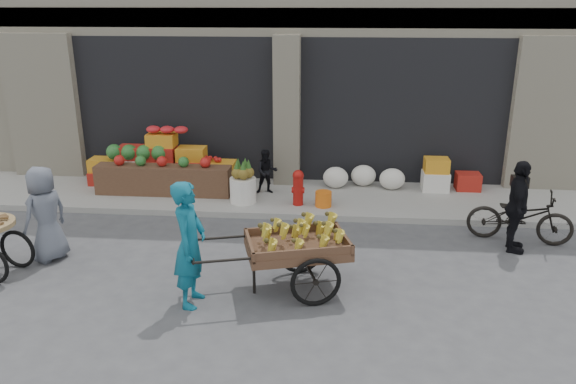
# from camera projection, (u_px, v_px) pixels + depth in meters

# --- Properties ---
(ground) EXTENTS (80.00, 80.00, 0.00)m
(ground) POSITION_uv_depth(u_px,v_px,m) (254.00, 299.00, 7.80)
(ground) COLOR #424244
(ground) RESTS_ON ground
(sidewalk) EXTENTS (18.00, 2.20, 0.12)m
(sidewalk) POSITION_uv_depth(u_px,v_px,m) (283.00, 198.00, 11.64)
(sidewalk) COLOR gray
(sidewalk) RESTS_ON ground
(building) EXTENTS (14.00, 6.45, 7.00)m
(building) POSITION_uv_depth(u_px,v_px,m) (298.00, 24.00, 14.28)
(building) COLOR beige
(building) RESTS_ON ground
(fruit_display) EXTENTS (3.10, 1.12, 1.24)m
(fruit_display) POSITION_uv_depth(u_px,v_px,m) (168.00, 163.00, 11.92)
(fruit_display) COLOR #A82017
(fruit_display) RESTS_ON sidewalk
(pineapple_bin) EXTENTS (0.52, 0.52, 0.50)m
(pineapple_bin) POSITION_uv_depth(u_px,v_px,m) (243.00, 190.00, 11.14)
(pineapple_bin) COLOR silver
(pineapple_bin) RESTS_ON sidewalk
(fire_hydrant) EXTENTS (0.22, 0.22, 0.71)m
(fire_hydrant) POSITION_uv_depth(u_px,v_px,m) (298.00, 186.00, 10.95)
(fire_hydrant) COLOR #A5140F
(fire_hydrant) RESTS_ON sidewalk
(orange_bucket) EXTENTS (0.32, 0.32, 0.30)m
(orange_bucket) POSITION_uv_depth(u_px,v_px,m) (323.00, 199.00, 10.94)
(orange_bucket) COLOR orange
(orange_bucket) RESTS_ON sidewalk
(right_bay_goods) EXTENTS (3.35, 0.60, 0.70)m
(right_bay_goods) POSITION_uv_depth(u_px,v_px,m) (409.00, 176.00, 11.87)
(right_bay_goods) COLOR silver
(right_bay_goods) RESTS_ON sidewalk
(seated_person) EXTENTS (0.51, 0.43, 0.93)m
(seated_person) POSITION_uv_depth(u_px,v_px,m) (267.00, 172.00, 11.60)
(seated_person) COLOR black
(seated_person) RESTS_ON sidewalk
(banana_cart) EXTENTS (2.55, 1.55, 1.00)m
(banana_cart) POSITION_uv_depth(u_px,v_px,m) (294.00, 243.00, 7.83)
(banana_cart) COLOR brown
(banana_cart) RESTS_ON ground
(vendor_woman) EXTENTS (0.45, 0.66, 1.75)m
(vendor_woman) POSITION_uv_depth(u_px,v_px,m) (190.00, 244.00, 7.44)
(vendor_woman) COLOR #0F5D77
(vendor_woman) RESTS_ON ground
(vendor_grey) EXTENTS (0.77, 0.89, 1.54)m
(vendor_grey) POSITION_uv_depth(u_px,v_px,m) (45.00, 214.00, 8.78)
(vendor_grey) COLOR slate
(vendor_grey) RESTS_ON ground
(bicycle) EXTENTS (1.80, 0.95, 0.90)m
(bicycle) POSITION_uv_depth(u_px,v_px,m) (520.00, 217.00, 9.55)
(bicycle) COLOR black
(bicycle) RESTS_ON ground
(cyclist) EXTENTS (0.56, 0.96, 1.54)m
(cyclist) POSITION_uv_depth(u_px,v_px,m) (517.00, 207.00, 9.08)
(cyclist) COLOR black
(cyclist) RESTS_ON ground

